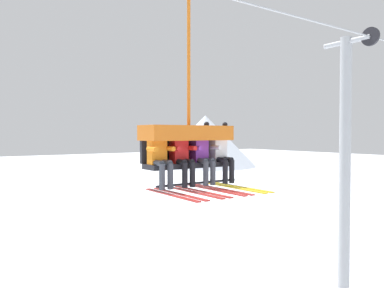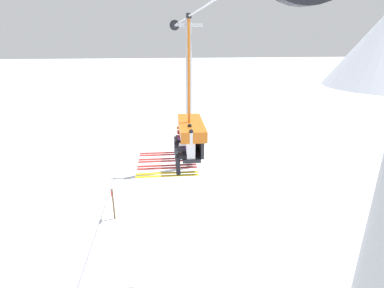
% 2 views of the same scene
% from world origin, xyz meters
% --- Properties ---
extents(ground_plane, '(200.00, 200.00, 0.00)m').
position_xyz_m(ground_plane, '(0.00, 0.00, 0.00)').
color(ground_plane, silver).
extents(lift_tower_near, '(0.36, 1.88, 9.11)m').
position_xyz_m(lift_tower_near, '(-8.52, -0.02, 4.72)').
color(lift_tower_near, '#9EA3A8').
rests_on(lift_tower_near, ground_plane).
extents(lift_cable, '(18.65, 0.05, 0.05)m').
position_xyz_m(lift_cable, '(-0.20, -0.80, 8.83)').
color(lift_cable, '#9EA3A8').
extents(chairlift_chair, '(1.91, 0.74, 3.97)m').
position_xyz_m(chairlift_chair, '(1.50, -0.73, 5.82)').
color(chairlift_chair, '#232328').
extents(skier_orange, '(0.46, 1.70, 1.23)m').
position_xyz_m(skier_orange, '(0.75, -0.95, 5.49)').
color(skier_orange, orange).
extents(skier_red, '(0.46, 1.70, 1.23)m').
position_xyz_m(skier_red, '(1.25, -0.95, 5.49)').
color(skier_red, red).
extents(skier_purple, '(0.48, 1.70, 1.34)m').
position_xyz_m(skier_purple, '(1.75, -0.94, 5.51)').
color(skier_purple, purple).
extents(skier_white, '(0.48, 1.70, 1.34)m').
position_xyz_m(skier_white, '(2.25, -0.94, 5.51)').
color(skier_white, silver).
extents(trail_sign, '(0.36, 0.08, 1.60)m').
position_xyz_m(trail_sign, '(-3.00, -4.06, 0.90)').
color(trail_sign, brown).
rests_on(trail_sign, ground_plane).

